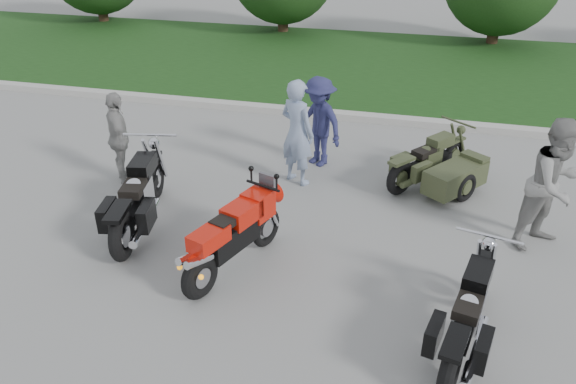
% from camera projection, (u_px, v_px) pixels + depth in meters
% --- Properties ---
extents(ground, '(80.00, 80.00, 0.00)m').
position_uv_depth(ground, '(246.00, 272.00, 7.64)').
color(ground, gray).
rests_on(ground, ground).
extents(curb, '(60.00, 0.30, 0.15)m').
position_uv_depth(curb, '(327.00, 114.00, 12.71)').
color(curb, '#B6B3AB').
rests_on(curb, ground).
extents(grass_strip, '(60.00, 8.00, 0.14)m').
position_uv_depth(grass_strip, '(354.00, 65.00, 16.24)').
color(grass_strip, '#22501B').
rests_on(grass_strip, ground).
extents(sportbike_red, '(0.86, 1.94, 0.96)m').
position_uv_depth(sportbike_red, '(232.00, 235.00, 7.40)').
color(sportbike_red, black).
rests_on(sportbike_red, ground).
extents(cruiser_left, '(0.73, 2.48, 0.96)m').
position_uv_depth(cruiser_left, '(138.00, 200.00, 8.38)').
color(cruiser_left, black).
rests_on(cruiser_left, ground).
extents(cruiser_right, '(0.65, 2.20, 0.86)m').
position_uv_depth(cruiser_right, '(467.00, 318.00, 6.16)').
color(cruiser_right, black).
rests_on(cruiser_right, ground).
extents(cruiser_sidecar, '(1.68, 1.92, 0.80)m').
position_uv_depth(cruiser_sidecar, '(443.00, 171.00, 9.50)').
color(cruiser_sidecar, black).
rests_on(cruiser_sidecar, ground).
extents(person_stripe, '(0.81, 0.72, 1.86)m').
position_uv_depth(person_stripe, '(297.00, 132.00, 9.54)').
color(person_stripe, '#8B9DBD').
rests_on(person_stripe, ground).
extents(person_grey, '(1.18, 1.17, 1.93)m').
position_uv_depth(person_grey, '(555.00, 185.00, 7.80)').
color(person_grey, gray).
rests_on(person_grey, ground).
extents(person_denim, '(1.25, 1.12, 1.68)m').
position_uv_depth(person_denim, '(319.00, 122.00, 10.22)').
color(person_denim, navy).
rests_on(person_denim, ground).
extents(person_back, '(0.90, 0.99, 1.62)m').
position_uv_depth(person_back, '(119.00, 138.00, 9.63)').
color(person_back, '#9A9994').
rests_on(person_back, ground).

